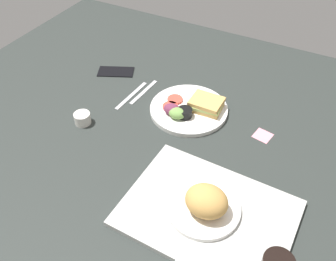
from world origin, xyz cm
name	(u,v)px	position (x,y,z in cm)	size (l,w,h in cm)	color
ground_plane	(177,139)	(0.00, 0.00, -1.50)	(190.00, 150.00, 3.00)	#282D2B
serving_tray	(208,213)	(-21.22, 23.95, 0.80)	(45.00, 33.00, 1.60)	#B2B2AD
bread_plate_near	(205,204)	(-20.43, 24.46, 5.13)	(19.97, 19.97, 9.22)	white
plate_with_salad	(190,108)	(1.58, -12.97, 1.74)	(27.78, 27.78, 5.40)	white
espresso_cup	(82,118)	(31.86, 9.45, 2.00)	(5.60, 5.60, 4.00)	silver
fork	(144,92)	(22.25, -15.38, 0.25)	(17.00, 1.40, 0.50)	#B7B7BC
knife	(131,95)	(25.25, -11.38, 0.25)	(19.00, 1.40, 0.50)	#B7B7BC
cell_phone	(116,71)	(39.29, -21.90, 0.40)	(14.40, 7.20, 0.80)	black
sticky_note	(263,136)	(-25.19, -13.36, 0.06)	(5.60, 5.60, 0.12)	pink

